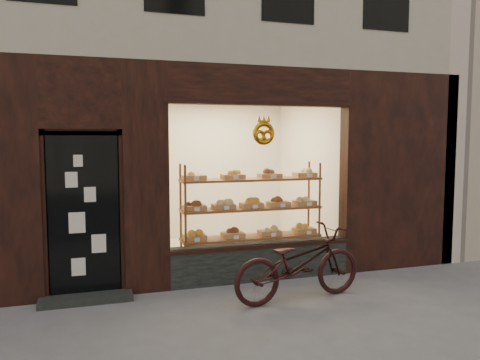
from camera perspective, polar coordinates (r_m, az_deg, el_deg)
name	(u,v)px	position (r m, az deg, el deg)	size (l,w,h in m)	color
ground	(290,343)	(5.07, 6.17, -19.17)	(90.00, 90.00, 0.00)	slate
display_shelf	(251,217)	(7.27, 1.39, -4.52)	(2.20, 0.45, 1.70)	brown
bicycle	(299,263)	(6.15, 7.15, -10.06)	(0.63, 1.82, 0.95)	black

